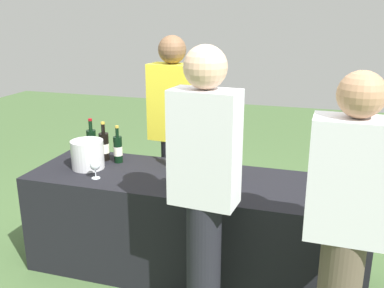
# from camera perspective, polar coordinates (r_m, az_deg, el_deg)

# --- Properties ---
(ground_plane) EXTENTS (12.00, 12.00, 0.00)m
(ground_plane) POSITION_cam_1_polar(r_m,az_deg,el_deg) (3.38, 0.00, -16.07)
(ground_plane) COLOR #476638
(tasting_table) EXTENTS (2.34, 0.73, 0.73)m
(tasting_table) POSITION_cam_1_polar(r_m,az_deg,el_deg) (3.19, 0.00, -10.59)
(tasting_table) COLOR black
(tasting_table) RESTS_ON ground_plane
(wine_bottle_0) EXTENTS (0.07, 0.07, 0.32)m
(wine_bottle_0) POSITION_cam_1_polar(r_m,az_deg,el_deg) (3.50, -12.99, 0.02)
(wine_bottle_0) COLOR black
(wine_bottle_0) RESTS_ON tasting_table
(wine_bottle_1) EXTENTS (0.08, 0.08, 0.31)m
(wine_bottle_1) POSITION_cam_1_polar(r_m,az_deg,el_deg) (3.44, -11.42, -0.29)
(wine_bottle_1) COLOR black
(wine_bottle_1) RESTS_ON tasting_table
(wine_bottle_2) EXTENTS (0.07, 0.07, 0.29)m
(wine_bottle_2) POSITION_cam_1_polar(r_m,az_deg,el_deg) (3.37, -9.66, -0.66)
(wine_bottle_2) COLOR black
(wine_bottle_2) RESTS_ON tasting_table
(wine_bottle_3) EXTENTS (0.06, 0.06, 0.31)m
(wine_bottle_3) POSITION_cam_1_polar(r_m,az_deg,el_deg) (3.23, -2.66, -1.16)
(wine_bottle_3) COLOR black
(wine_bottle_3) RESTS_ON tasting_table
(wine_bottle_4) EXTENTS (0.08, 0.08, 0.31)m
(wine_bottle_4) POSITION_cam_1_polar(r_m,az_deg,el_deg) (3.03, 5.31, -2.49)
(wine_bottle_4) COLOR black
(wine_bottle_4) RESTS_ON tasting_table
(wine_glass_0) EXTENTS (0.06, 0.06, 0.13)m
(wine_glass_0) POSITION_cam_1_polar(r_m,az_deg,el_deg) (3.23, -14.28, -2.05)
(wine_glass_0) COLOR silver
(wine_glass_0) RESTS_ON tasting_table
(wine_glass_1) EXTENTS (0.07, 0.07, 0.13)m
(wine_glass_1) POSITION_cam_1_polar(r_m,az_deg,el_deg) (3.08, -12.57, -2.79)
(wine_glass_1) COLOR silver
(wine_glass_1) RESTS_ON tasting_table
(wine_glass_2) EXTENTS (0.08, 0.08, 0.15)m
(wine_glass_2) POSITION_cam_1_polar(r_m,az_deg,el_deg) (2.90, -2.30, -3.46)
(wine_glass_2) COLOR silver
(wine_glass_2) RESTS_ON tasting_table
(ice_bucket) EXTENTS (0.24, 0.24, 0.21)m
(ice_bucket) POSITION_cam_1_polar(r_m,az_deg,el_deg) (3.29, -13.50, -1.33)
(ice_bucket) COLOR silver
(ice_bucket) RESTS_ON tasting_table
(server_pouring) EXTENTS (0.40, 0.24, 1.66)m
(server_pouring) POSITION_cam_1_polar(r_m,az_deg,el_deg) (3.60, -2.48, 2.03)
(server_pouring) COLOR black
(server_pouring) RESTS_ON ground_plane
(guest_0) EXTENTS (0.38, 0.23, 1.69)m
(guest_0) POSITION_cam_1_polar(r_m,az_deg,el_deg) (2.38, 1.62, -5.49)
(guest_0) COLOR black
(guest_0) RESTS_ON ground_plane
(guest_1) EXTENTS (0.40, 0.22, 1.60)m
(guest_1) POSITION_cam_1_polar(r_m,az_deg,el_deg) (2.26, 19.57, -9.71)
(guest_1) COLOR brown
(guest_1) RESTS_ON ground_plane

